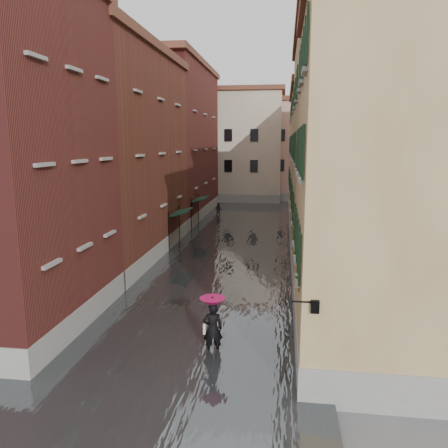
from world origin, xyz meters
The scene contains 16 objects.
ground centered at (0.00, 0.00, 0.00)m, with size 120.00×120.00×0.00m, color #555557.
floodwater centered at (0.00, 13.00, 0.10)m, with size 10.00×60.00×0.20m, color #424649.
building_left_near centered at (-7.00, -2.00, 6.50)m, with size 6.00×8.00×13.00m, color maroon.
building_left_mid centered at (-7.00, 9.00, 6.25)m, with size 6.00×14.00×12.50m, color #56281B.
building_left_far centered at (-7.00, 24.00, 7.00)m, with size 6.00×16.00×14.00m, color maroon.
building_right_near centered at (7.00, -2.00, 5.75)m, with size 6.00×8.00×11.50m, color #9E7751.
building_right_mid centered at (7.00, 9.00, 6.50)m, with size 6.00×14.00×13.00m, color #9D885F.
building_right_far centered at (7.00, 24.00, 5.75)m, with size 6.00×16.00×11.50m, color #9E7751.
building_end_cream centered at (-3.00, 38.00, 6.50)m, with size 12.00×9.00×13.00m, color beige.
building_end_pink centered at (6.00, 40.00, 6.00)m, with size 10.00×9.00×12.00m, color tan.
awning_near centered at (-3.49, 11.55, 2.47)m, with size 1.09×2.97×2.80m.
awning_far centered at (-3.49, 18.66, 2.47)m, with size 1.09×3.07×2.80m.
wall_lantern centered at (4.33, -6.00, 3.01)m, with size 0.71×0.22×0.35m.
window_planters centered at (4.12, -0.75, 3.51)m, with size 0.59×8.37×0.84m.
pedestrian_main centered at (1.15, -3.27, 1.22)m, with size 0.91×0.91×2.06m.
pedestrian_far centered at (-2.79, 24.56, 0.70)m, with size 0.69×0.53×1.41m, color black.
Camera 1 is at (3.45, -17.16, 7.28)m, focal length 35.00 mm.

